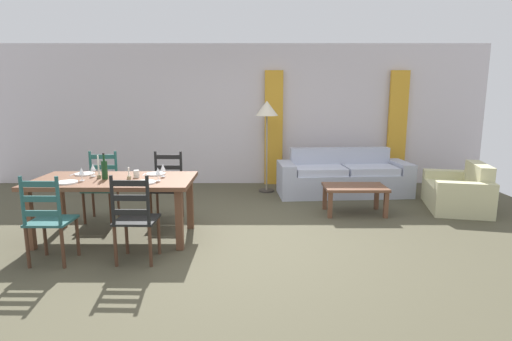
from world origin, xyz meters
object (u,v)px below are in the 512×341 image
standing_lamp (269,114)px  coffee_cup_primary (138,174)px  wine_glass_far_left (95,167)px  wine_glass_near_right (160,172)px  wine_bottle (106,169)px  wine_glass_far_right (165,168)px  dining_chair_far_right (169,186)px  couch (344,178)px  dining_chair_near_right (137,218)px  armchair_upholstered (463,194)px  wine_glass_near_left (83,171)px  dining_chair_far_left (104,186)px  dining_chair_near_left (51,219)px  dining_table (116,186)px  coffee_table (356,190)px

standing_lamp → coffee_cup_primary: bearing=-124.8°
coffee_cup_primary → wine_glass_far_left: bearing=173.5°
wine_glass_near_right → standing_lamp: size_ratio=0.10×
wine_bottle → wine_glass_far_right: bearing=13.1°
dining_chair_far_right → couch: bearing=28.4°
dining_chair_near_right → wine_glass_far_left: 1.22m
couch → armchair_upholstered: size_ratio=1.79×
dining_chair_near_right → wine_glass_near_left: 1.07m
armchair_upholstered → dining_chair_far_right: bearing=-173.2°
dining_chair_far_left → couch: bearing=21.9°
dining_chair_near_left → dining_chair_far_right: 1.78m
coffee_cup_primary → dining_chair_far_right: bearing=72.7°
dining_table → dining_chair_far_right: size_ratio=1.98×
couch → coffee_table: (-0.08, -1.22, 0.06)m
dining_chair_near_right → wine_glass_far_right: bearing=82.5°
couch → coffee_cup_primary: bearing=-143.8°
wine_glass_near_left → dining_chair_far_right: bearing=48.1°
wine_bottle → wine_glass_far_left: bearing=140.5°
wine_glass_near_left → standing_lamp: (2.24, 2.58, 0.55)m
wine_glass_far_right → standing_lamp: size_ratio=0.10×
wine_glass_far_right → armchair_upholstered: wine_glass_far_right is taller
dining_chair_far_left → wine_glass_near_right: dining_chair_far_left is taller
coffee_table → standing_lamp: (-1.27, 1.40, 1.06)m
dining_chair_far_left → wine_glass_near_left: 0.99m
coffee_table → armchair_upholstered: bearing=7.9°
wine_bottle → armchair_upholstered: wine_bottle is taller
wine_bottle → coffee_table: bearing=18.4°
dining_table → dining_chair_near_right: (0.46, -0.73, -0.19)m
wine_glass_near_left → standing_lamp: 3.46m
dining_chair_near_left → dining_chair_far_right: same height
couch → coffee_table: 1.22m
armchair_upholstered → standing_lamp: standing_lamp is taller
dining_chair_near_left → dining_chair_far_left: size_ratio=1.00×
dining_chair_near_left → standing_lamp: bearing=54.2°
coffee_cup_primary → couch: 3.75m
dining_table → wine_glass_far_right: (0.57, 0.12, 0.20)m
dining_table → coffee_cup_primary: coffee_cup_primary is taller
dining_chair_far_left → coffee_table: size_ratio=1.07×
wine_glass_near_right → coffee_table: 2.91m
couch → standing_lamp: bearing=172.2°
dining_table → wine_bottle: wine_bottle is taller
dining_chair_near_left → couch: dining_chair_near_left is taller
dining_chair_far_left → coffee_table: (3.64, 0.27, -0.12)m
dining_chair_far_left → wine_bottle: bearing=-66.0°
dining_chair_near_right → couch: dining_chair_near_right is taller
dining_chair_near_left → dining_chair_near_right: same height
coffee_table → armchair_upholstered: 1.72m
dining_chair_near_right → wine_glass_far_left: size_ratio=5.96×
dining_chair_near_left → wine_glass_near_right: (0.99, 0.64, 0.38)m
dining_chair_far_left → standing_lamp: standing_lamp is taller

